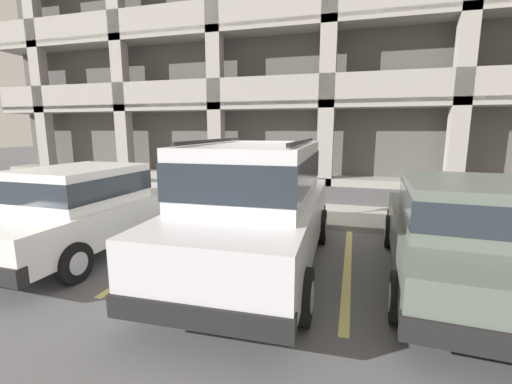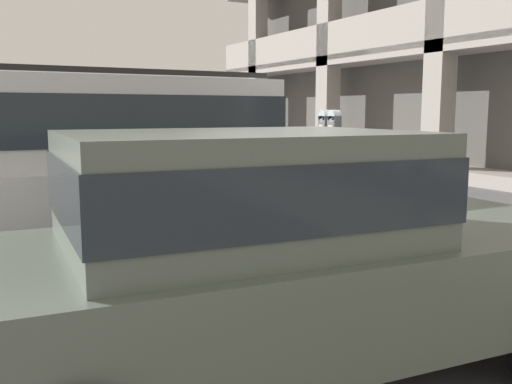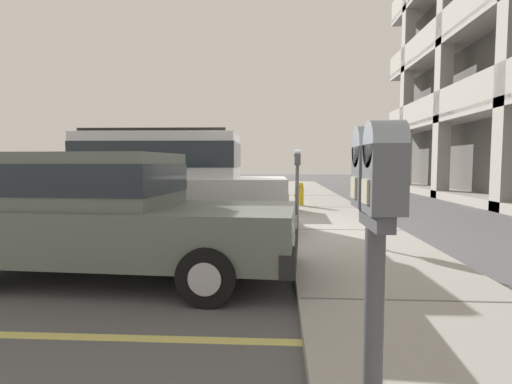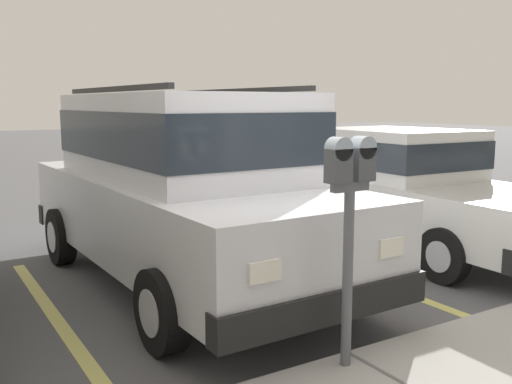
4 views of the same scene
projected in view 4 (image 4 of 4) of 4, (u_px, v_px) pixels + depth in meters
The scene contains 5 objects.
ground_plane at pixel (328, 363), 4.27m from camera, with size 80.00×80.00×0.10m.
parking_stall_lines at pixel (69, 336), 4.63m from camera, with size 12.66×4.80×0.01m.
silver_suv at pixel (182, 181), 5.89m from camera, with size 2.11×4.83×2.03m.
red_sedan at pixel (402, 184), 7.56m from camera, with size 1.92×4.52×1.54m.
parking_meter_near at pixel (350, 198), 3.70m from camera, with size 0.35×0.12×1.55m.
Camera 4 is at (2.56, 3.15, 1.88)m, focal length 40.00 mm.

